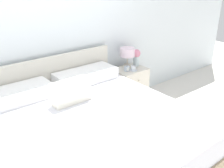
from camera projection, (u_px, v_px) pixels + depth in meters
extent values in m
plane|color=silver|center=(50.00, 125.00, 3.54)|extent=(12.00, 12.00, 0.00)
cube|color=white|center=(36.00, 28.00, 3.07)|extent=(8.00, 0.06, 2.60)
cube|color=tan|center=(93.00, 152.00, 2.73)|extent=(1.89, 2.05, 0.36)
cube|color=white|center=(92.00, 127.00, 2.61)|extent=(1.85, 2.01, 0.26)
cube|color=silver|center=(47.00, 94.00, 3.33)|extent=(1.93, 0.05, 0.96)
cube|color=white|center=(16.00, 95.00, 2.82)|extent=(0.79, 0.36, 0.14)
cube|color=white|center=(86.00, 76.00, 3.35)|extent=(0.79, 0.36, 0.14)
cube|color=white|center=(71.00, 92.00, 2.77)|extent=(0.42, 0.15, 0.25)
cube|color=silver|center=(129.00, 87.00, 4.00)|extent=(0.48, 0.37, 0.59)
sphere|color=#B2AD93|center=(139.00, 81.00, 3.80)|extent=(0.02, 0.02, 0.02)
cylinder|color=beige|center=(127.00, 66.00, 3.91)|extent=(0.10, 0.10, 0.06)
cylinder|color=#B7B29E|center=(127.00, 60.00, 3.87)|extent=(0.02, 0.02, 0.12)
cylinder|color=silver|center=(127.00, 52.00, 3.82)|extent=(0.21, 0.21, 0.13)
cylinder|color=silver|center=(136.00, 61.00, 3.99)|extent=(0.09, 0.09, 0.15)
sphere|color=pink|center=(136.00, 53.00, 3.94)|extent=(0.12, 0.12, 0.12)
sphere|color=#609356|center=(138.00, 55.00, 3.97)|extent=(0.06, 0.06, 0.06)
cylinder|color=white|center=(133.00, 70.00, 3.82)|extent=(0.11, 0.11, 0.01)
cylinder|color=white|center=(133.00, 68.00, 3.81)|extent=(0.07, 0.07, 0.06)
cube|color=silver|center=(127.00, 69.00, 3.78)|extent=(0.06, 0.05, 0.08)
cylinder|color=white|center=(128.00, 69.00, 3.76)|extent=(0.05, 0.00, 0.05)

